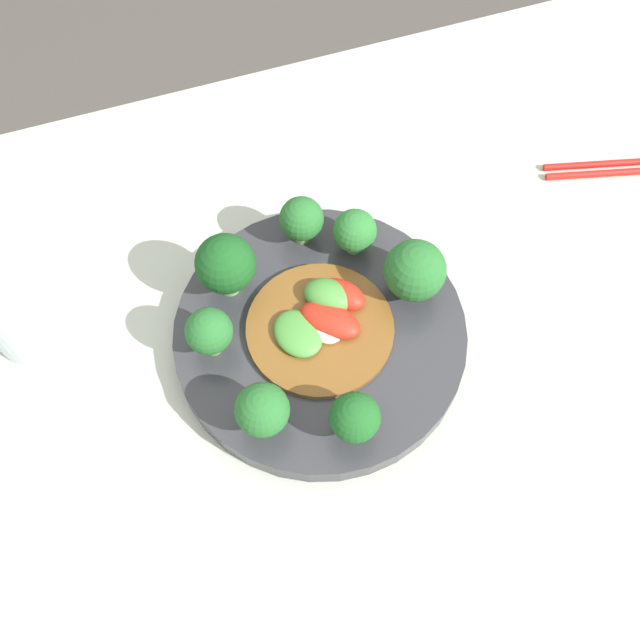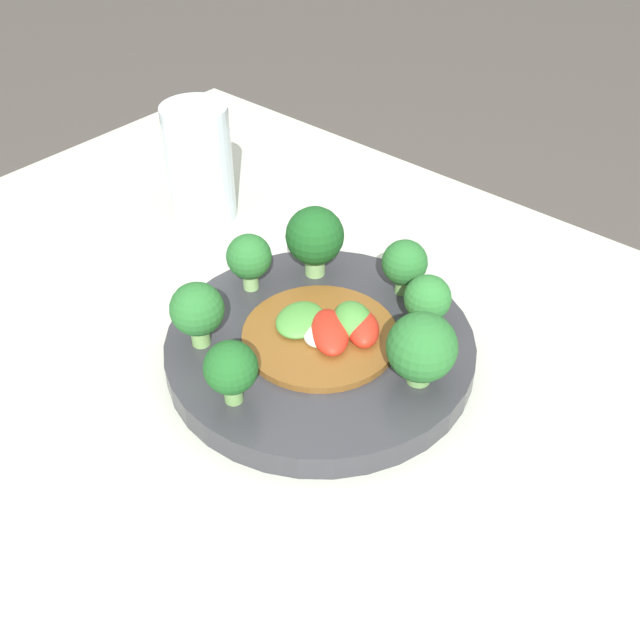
% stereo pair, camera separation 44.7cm
% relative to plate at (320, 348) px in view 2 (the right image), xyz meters
% --- Properties ---
extents(table, '(1.05, 0.72, 0.72)m').
position_rel_plate_xyz_m(table, '(-0.03, 0.02, -0.37)').
color(table, '#B7BCAD').
rests_on(table, ground_plane).
extents(plate, '(0.26, 0.26, 0.02)m').
position_rel_plate_xyz_m(plate, '(0.00, 0.00, 0.00)').
color(plate, '#333338').
rests_on(plate, table).
extents(broccoli_southwest, '(0.04, 0.04, 0.05)m').
position_rel_plate_xyz_m(broccoli_southwest, '(-0.06, -0.07, 0.04)').
color(broccoli_southwest, '#70A356').
rests_on(broccoli_southwest, plate).
extents(broccoli_southeast, '(0.05, 0.05, 0.07)m').
position_rel_plate_xyz_m(broccoli_southeast, '(0.06, -0.07, 0.05)').
color(broccoli_southeast, '#89B76B').
rests_on(broccoli_southeast, plate).
extents(broccoli_south, '(0.04, 0.04, 0.05)m').
position_rel_plate_xyz_m(broccoli_south, '(-0.01, -0.10, 0.04)').
color(broccoli_south, '#70A356').
rests_on(broccoli_south, plate).
extents(broccoli_north, '(0.04, 0.04, 0.05)m').
position_rel_plate_xyz_m(broccoli_north, '(0.00, 0.10, 0.04)').
color(broccoli_north, '#70A356').
rests_on(broccoli_north, plate).
extents(broccoli_northeast, '(0.04, 0.04, 0.06)m').
position_rel_plate_xyz_m(broccoli_northeast, '(0.07, 0.07, 0.05)').
color(broccoli_northeast, '#7AAD5B').
rests_on(broccoli_northeast, plate).
extents(broccoli_west, '(0.06, 0.06, 0.06)m').
position_rel_plate_xyz_m(broccoli_west, '(-0.09, -0.01, 0.05)').
color(broccoli_west, '#70A356').
rests_on(broccoli_west, plate).
extents(broccoli_east, '(0.04, 0.04, 0.05)m').
position_rel_plate_xyz_m(broccoli_east, '(0.09, -0.01, 0.04)').
color(broccoli_east, '#89B76B').
rests_on(broccoli_east, plate).
extents(stirfry_center, '(0.13, 0.13, 0.02)m').
position_rel_plate_xyz_m(stirfry_center, '(-0.00, -0.01, 0.02)').
color(stirfry_center, brown).
rests_on(stirfry_center, plate).
extents(drinking_glass, '(0.07, 0.07, 0.13)m').
position_rel_plate_xyz_m(drinking_glass, '(0.25, -0.09, 0.05)').
color(drinking_glass, silver).
rests_on(drinking_glass, table).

